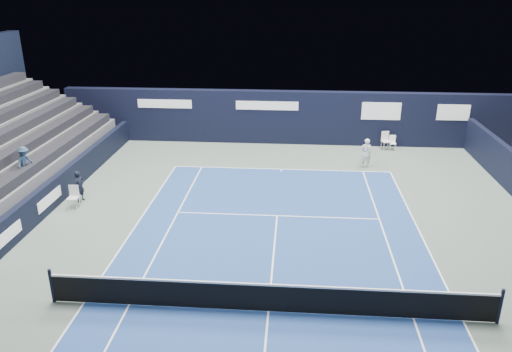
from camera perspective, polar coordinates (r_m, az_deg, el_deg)
The scene contains 11 objects.
ground at distance 16.58m, azimuth 1.82°, elevation -11.16°, with size 48.00×48.00×0.00m, color #4E5D54.
court_surface at distance 14.93m, azimuth 1.42°, elevation -15.24°, with size 10.97×23.77×0.01m, color navy.
folding_chair_back_a at distance 29.42m, azimuth 14.57°, elevation 4.30°, with size 0.55×0.57×1.02m.
folding_chair_back_b at distance 29.45m, azimuth 15.33°, elevation 3.82°, with size 0.38×0.37×0.83m.
line_judge_chair at distance 22.37m, azimuth -20.14°, elevation -2.06°, with size 0.42×0.41×0.95m.
line_judge at distance 22.83m, azimuth -19.52°, elevation -1.11°, with size 0.50×0.33×1.38m, color black.
court_markings at distance 14.93m, azimuth 1.43°, elevation -15.22°, with size 11.03×23.83×0.00m.
tennis_net at distance 14.64m, azimuth 1.44°, elevation -13.65°, with size 12.90×0.10×1.10m.
back_sponsor_wall at distance 29.44m, azimuth 3.26°, elevation 6.72°, with size 26.00×0.63×3.10m.
side_barrier_left at distance 22.21m, azimuth -22.92°, elevation -2.46°, with size 0.33×22.00×1.20m.
tennis_player at distance 26.20m, azimuth 12.46°, elevation 2.62°, with size 0.59×0.81×1.51m.
Camera 1 is at (0.59, -12.01, 8.85)m, focal length 35.00 mm.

